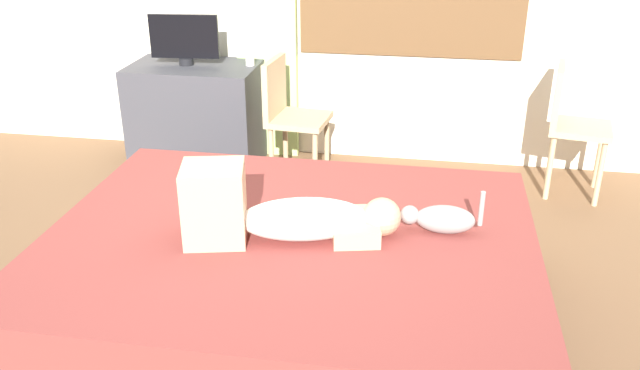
# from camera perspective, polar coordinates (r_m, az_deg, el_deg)

# --- Properties ---
(ground_plane) EXTENTS (16.00, 16.00, 0.00)m
(ground_plane) POSITION_cam_1_polar(r_m,az_deg,el_deg) (3.21, -5.24, -12.34)
(ground_plane) COLOR brown
(bed) EXTENTS (2.22, 1.76, 0.50)m
(bed) POSITION_cam_1_polar(r_m,az_deg,el_deg) (3.10, -2.47, -8.19)
(bed) COLOR #38383D
(bed) RESTS_ON ground
(person_lying) EXTENTS (0.94, 0.44, 0.34)m
(person_lying) POSITION_cam_1_polar(r_m,az_deg,el_deg) (2.89, -3.33, -2.44)
(person_lying) COLOR silver
(person_lying) RESTS_ON bed
(cat) EXTENTS (0.36, 0.11, 0.21)m
(cat) POSITION_cam_1_polar(r_m,az_deg,el_deg) (2.99, 10.27, -2.83)
(cat) COLOR gray
(cat) RESTS_ON bed
(desk) EXTENTS (0.90, 0.56, 0.74)m
(desk) POSITION_cam_1_polar(r_m,az_deg,el_deg) (4.95, -10.42, 5.86)
(desk) COLOR #38383D
(desk) RESTS_ON ground
(tv_monitor) EXTENTS (0.48, 0.10, 0.35)m
(tv_monitor) POSITION_cam_1_polar(r_m,az_deg,el_deg) (4.82, -11.49, 12.10)
(tv_monitor) COLOR black
(tv_monitor) RESTS_ON desk
(cup) EXTENTS (0.06, 0.06, 0.10)m
(cup) POSITION_cam_1_polar(r_m,az_deg,el_deg) (4.77, -5.99, 10.66)
(cup) COLOR white
(cup) RESTS_ON desk
(chair_by_desk) EXTENTS (0.42, 0.42, 0.86)m
(chair_by_desk) POSITION_cam_1_polar(r_m,az_deg,el_deg) (4.51, -2.66, 6.25)
(chair_by_desk) COLOR tan
(chair_by_desk) RESTS_ON ground
(chair_spare) EXTENTS (0.44, 0.44, 0.86)m
(chair_spare) POSITION_cam_1_polar(r_m,az_deg,el_deg) (4.64, 20.53, 5.21)
(chair_spare) COLOR tan
(chair_spare) RESTS_ON ground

